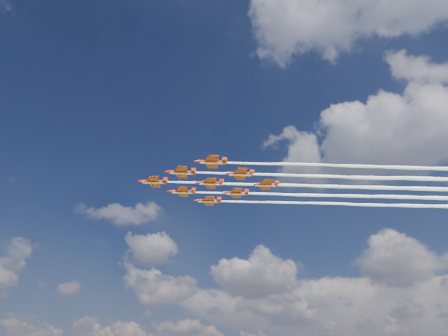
% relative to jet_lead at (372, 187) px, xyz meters
% --- Properties ---
extents(jet_lead, '(117.36, 92.54, 2.40)m').
position_rel_jet_lead_xyz_m(jet_lead, '(0.00, 0.00, 0.00)').
color(jet_lead, red).
extents(jet_row2_port, '(117.36, 92.54, 2.40)m').
position_rel_jet_lead_xyz_m(jet_row2_port, '(11.67, -0.33, 0.00)').
color(jet_row2_port, red).
extents(jet_row2_starb, '(117.36, 92.54, 2.40)m').
position_rel_jet_lead_xyz_m(jet_row2_starb, '(2.46, 11.41, 0.00)').
color(jet_row2_starb, red).
extents(jet_row3_centre, '(117.36, 92.54, 2.40)m').
position_rel_jet_lead_xyz_m(jet_row3_centre, '(14.13, 11.08, 0.00)').
color(jet_row3_centre, red).
extents(jet_row3_starb, '(117.36, 92.54, 2.40)m').
position_rel_jet_lead_xyz_m(jet_row3_starb, '(4.92, 22.82, 0.00)').
color(jet_row3_starb, red).
extents(jet_row4_starb, '(117.36, 92.54, 2.40)m').
position_rel_jet_lead_xyz_m(jet_row4_starb, '(16.59, 22.49, 0.00)').
color(jet_row4_starb, red).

